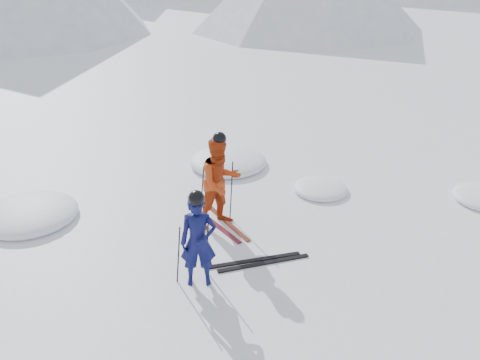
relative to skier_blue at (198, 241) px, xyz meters
name	(u,v)px	position (x,y,z in m)	size (l,w,h in m)	color
ground	(316,226)	(2.78, 0.73, -0.81)	(160.00, 160.00, 0.00)	white
skier_blue	(198,241)	(0.00, 0.00, 0.00)	(0.59, 0.39, 1.62)	#0B0E44
skier_red	(220,182)	(1.07, 1.61, 0.12)	(0.90, 0.70, 1.86)	#B7360E
pole_blue_left	(178,255)	(-0.30, 0.15, -0.27)	(0.02, 0.02, 1.08)	black
pole_blue_right	(207,244)	(0.25, 0.25, -0.27)	(0.02, 0.02, 1.08)	black
pole_red_left	(202,194)	(0.77, 1.86, -0.19)	(0.02, 0.02, 1.24)	black
pole_red_right	(231,190)	(1.37, 1.76, -0.19)	(0.02, 0.02, 1.24)	black
ski_worn_left	(216,224)	(0.95, 1.61, -0.80)	(0.09, 1.70, 0.03)	black
ski_worn_right	(227,222)	(1.19, 1.61, -0.80)	(0.09, 1.70, 0.03)	black
ski_loose_a	(255,260)	(1.11, 0.16, -0.80)	(0.09, 1.70, 0.03)	black
ski_loose_b	(264,263)	(1.21, 0.01, -0.80)	(0.09, 1.70, 0.03)	black
snow_lumps	(201,190)	(1.24, 3.14, -0.81)	(10.81, 5.77, 0.43)	white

